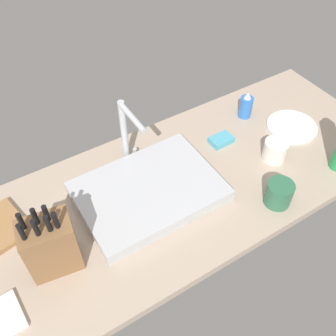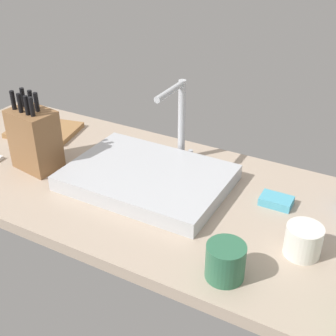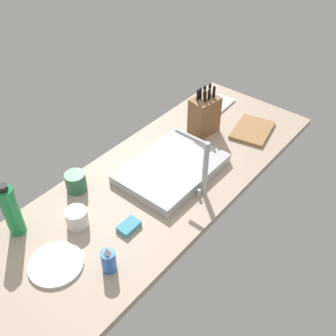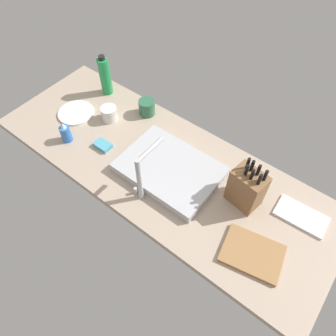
{
  "view_description": "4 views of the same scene",
  "coord_description": "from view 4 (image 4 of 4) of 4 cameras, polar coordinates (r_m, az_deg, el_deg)",
  "views": [
    {
      "loc": [
        -45.6,
        -72.61,
        107.99
      ],
      "look_at": [
        2.2,
        4.42,
        9.25
      ],
      "focal_mm": 40.69,
      "sensor_mm": 36.0,
      "label": 1
    },
    {
      "loc": [
        54.33,
        -98.29,
        78.02
      ],
      "look_at": [
        -2.35,
        4.96,
        8.79
      ],
      "focal_mm": 48.37,
      "sensor_mm": 36.0,
      "label": 2
    },
    {
      "loc": [
        101.52,
        88.94,
        126.69
      ],
      "look_at": [
        -3.85,
        2.05,
        8.88
      ],
      "focal_mm": 42.38,
      "sensor_mm": 36.0,
      "label": 3
    },
    {
      "loc": [
        -63.82,
        74.85,
        129.3
      ],
      "look_at": [
        -7.81,
        2.95,
        8.81
      ],
      "focal_mm": 33.8,
      "sensor_mm": 36.0,
      "label": 4
    }
  ],
  "objects": [
    {
      "name": "countertop_slab",
      "position": [
        1.61,
        -1.55,
        0.51
      ],
      "size": [
        182.13,
        66.54,
        3.5
      ],
      "primitive_type": "cube",
      "color": "tan",
      "rests_on": "ground"
    },
    {
      "name": "sink_basin",
      "position": [
        1.54,
        0.28,
        -0.22
      ],
      "size": [
        47.92,
        34.31,
        4.68
      ],
      "primitive_type": "cube",
      "color": "#B7BABF",
      "rests_on": "countertop_slab"
    },
    {
      "name": "faucet",
      "position": [
        1.36,
        -4.72,
        -0.84
      ],
      "size": [
        5.5,
        16.95,
        27.48
      ],
      "color": "#B7BABF",
      "rests_on": "countertop_slab"
    },
    {
      "name": "knife_block",
      "position": [
        1.43,
        13.99,
        -3.5
      ],
      "size": [
        15.89,
        12.35,
        25.64
      ],
      "rotation": [
        0.0,
        0.0,
        -0.15
      ],
      "color": "brown",
      "rests_on": "countertop_slab"
    },
    {
      "name": "cutting_board",
      "position": [
        1.39,
        14.95,
        -14.65
      ],
      "size": [
        27.54,
        22.67,
        1.8
      ],
      "primitive_type": "cube",
      "rotation": [
        0.0,
        0.0,
        0.21
      ],
      "color": "#9E7042",
      "rests_on": "countertop_slab"
    },
    {
      "name": "soap_bottle",
      "position": [
        1.75,
        -17.97,
        6.02
      ],
      "size": [
        5.49,
        5.49,
        12.0
      ],
      "color": "blue",
      "rests_on": "countertop_slab"
    },
    {
      "name": "water_bottle",
      "position": [
        1.95,
        -11.29,
        15.96
      ],
      "size": [
        6.48,
        6.48,
        24.83
      ],
      "color": "#1E8E47",
      "rests_on": "countertop_slab"
    },
    {
      "name": "dinner_plate",
      "position": [
        1.91,
        -16.24,
        9.54
      ],
      "size": [
        20.5,
        20.5,
        1.2
      ],
      "primitive_type": "cylinder",
      "color": "white",
      "rests_on": "countertop_slab"
    },
    {
      "name": "dish_towel",
      "position": [
        1.54,
        22.88,
        -7.98
      ],
      "size": [
        23.11,
        13.34,
        1.2
      ],
      "primitive_type": "cube",
      "rotation": [
        0.0,
        0.0,
        0.05
      ],
      "color": "white",
      "rests_on": "countertop_slab"
    },
    {
      "name": "coffee_mug",
      "position": [
        1.82,
        -3.84,
        10.87
      ],
      "size": [
        9.15,
        9.15,
        8.84
      ],
      "primitive_type": "cylinder",
      "color": "#2D6647",
      "rests_on": "countertop_slab"
    },
    {
      "name": "ceramic_cup",
      "position": [
        1.81,
        -10.55,
        9.63
      ],
      "size": [
        9.01,
        9.01,
        7.95
      ],
      "primitive_type": "cylinder",
      "color": "silver",
      "rests_on": "countertop_slab"
    },
    {
      "name": "dish_sponge",
      "position": [
        1.69,
        -11.68,
        4.04
      ],
      "size": [
        9.08,
        6.13,
        2.4
      ],
      "primitive_type": "cube",
      "rotation": [
        0.0,
        0.0,
        0.01
      ],
      "color": "#4CA3BC",
      "rests_on": "countertop_slab"
    }
  ]
}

